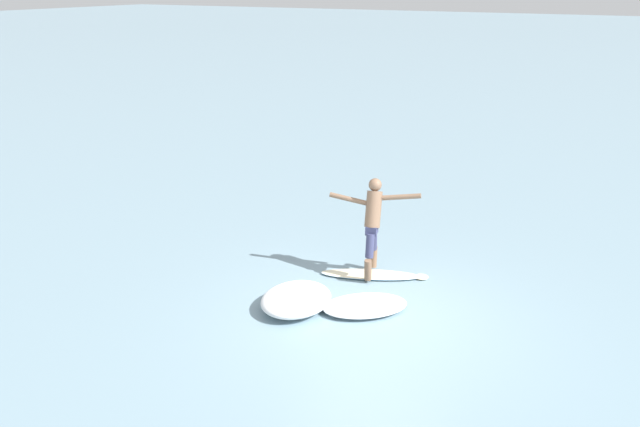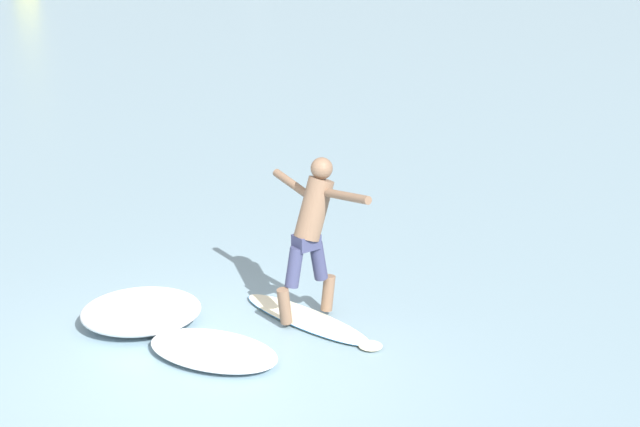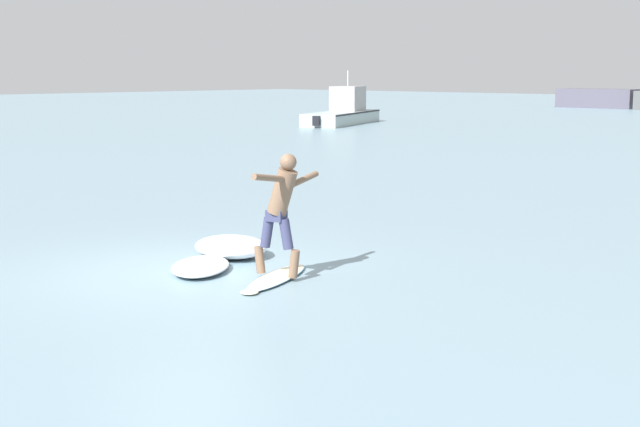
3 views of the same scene
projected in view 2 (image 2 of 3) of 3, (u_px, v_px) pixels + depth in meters
name	position (u px, v px, depth m)	size (l,w,h in m)	color
ground_plane	(206.00, 370.00, 10.65)	(200.00, 200.00, 0.00)	#74919F
surfboard	(309.00, 320.00, 11.69)	(1.14, 1.97, 0.19)	beige
surfer	(313.00, 225.00, 11.39)	(0.80, 1.64, 1.78)	brown
wave_foam_at_tail	(213.00, 351.00, 10.87)	(1.57, 1.64, 0.16)	white
wave_foam_at_nose	(141.00, 311.00, 11.57)	(1.42, 1.24, 0.33)	white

